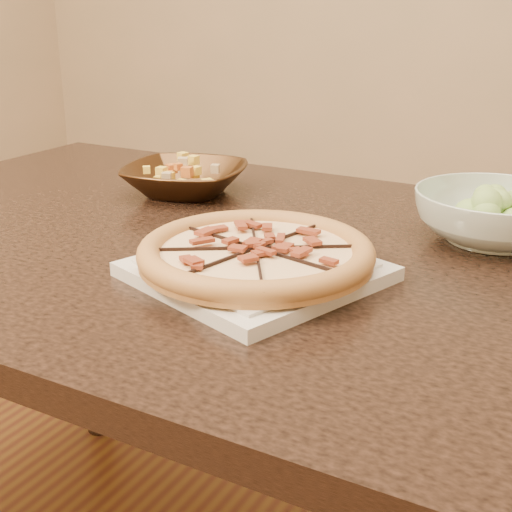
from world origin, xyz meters
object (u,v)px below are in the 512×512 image
at_px(plate, 256,270).
at_px(pizza, 256,253).
at_px(bronze_bowl, 185,179).
at_px(dining_table, 221,298).
at_px(salad_bowl, 496,216).

bearing_deg(plate, pizza, 126.85).
xyz_separation_m(plate, bronze_bowl, (-0.31, 0.30, 0.02)).
xyz_separation_m(pizza, bronze_bowl, (-0.31, 0.30, -0.01)).
height_order(dining_table, bronze_bowl, bronze_bowl).
xyz_separation_m(bronze_bowl, salad_bowl, (0.55, -0.00, 0.01)).
bearing_deg(plate, bronze_bowl, 135.95).
bearing_deg(salad_bowl, dining_table, -154.49).
relative_size(dining_table, pizza, 4.61).
bearing_deg(dining_table, bronze_bowl, 135.77).
xyz_separation_m(dining_table, plate, (0.13, -0.12, 0.11)).
height_order(bronze_bowl, salad_bowl, salad_bowl).
bearing_deg(salad_bowl, pizza, -128.30).
relative_size(bronze_bowl, salad_bowl, 0.91).
distance_m(dining_table, salad_bowl, 0.43).
xyz_separation_m(dining_table, salad_bowl, (0.36, 0.17, 0.14)).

